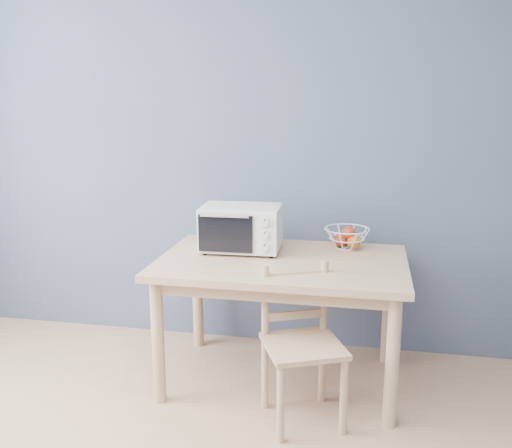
% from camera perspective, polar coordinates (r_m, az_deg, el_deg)
% --- Properties ---
extents(dining_table, '(1.40, 0.90, 0.75)m').
position_cam_1_polar(dining_table, '(3.28, 2.59, -5.23)').
color(dining_table, tan).
rests_on(dining_table, ground).
extents(toaster_oven, '(0.47, 0.36, 0.27)m').
position_cam_1_polar(toaster_oven, '(3.38, -1.81, -0.35)').
color(toaster_oven, white).
rests_on(toaster_oven, dining_table).
extents(fruit_basket, '(0.34, 0.34, 0.14)m').
position_cam_1_polar(fruit_basket, '(3.49, 9.11, -1.31)').
color(fruit_basket, silver).
rests_on(fruit_basket, dining_table).
extents(dining_chair, '(0.50, 0.50, 0.81)m').
position_cam_1_polar(dining_chair, '(3.01, 4.54, -12.08)').
color(dining_chair, tan).
rests_on(dining_chair, ground).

